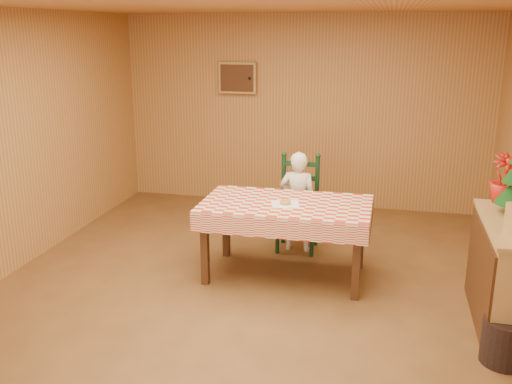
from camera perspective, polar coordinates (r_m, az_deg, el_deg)
ground at (r=5.42m, az=-0.49°, el=-10.27°), size 6.00×6.00×0.00m
cabin_walls at (r=5.41m, az=0.79°, el=9.91°), size 5.10×6.05×2.65m
dining_table at (r=5.59m, az=3.01°, el=-1.87°), size 1.66×0.96×0.77m
ladder_chair at (r=6.38m, az=4.25°, el=-1.32°), size 0.44×0.40×1.08m
seated_child at (r=6.31m, az=4.18°, el=-0.96°), size 0.41×0.27×1.12m
napkin at (r=5.51m, az=2.93°, el=-1.20°), size 0.32×0.32×0.00m
donut at (r=5.51m, az=2.94°, el=-1.00°), size 0.14×0.14×0.04m
shelf_unit at (r=5.11m, az=24.21°, el=-7.74°), size 0.54×1.24×0.93m
flower_arrangement at (r=5.41m, az=23.58°, el=1.24°), size 0.32×0.32×0.43m
storage_bin at (r=4.74m, az=23.67°, el=-13.52°), size 0.44×0.44×0.35m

